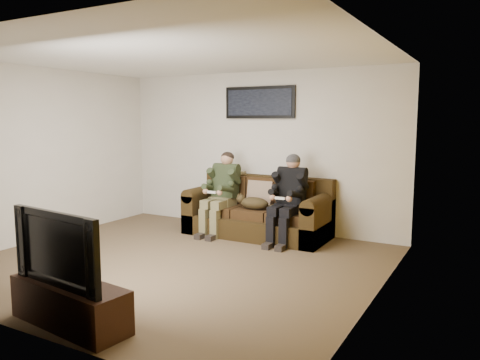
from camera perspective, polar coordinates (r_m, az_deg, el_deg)
The scene contains 16 objects.
floor at distance 6.15m, azimuth -7.65°, elevation -9.93°, with size 5.00×5.00×0.00m, color brown.
ceiling at distance 5.93m, azimuth -8.10°, elevation 14.83°, with size 5.00×5.00×0.00m, color silver.
wall_back at distance 7.81m, azimuth 2.10°, elevation 3.54°, with size 5.00×5.00×0.00m, color beige.
wall_front at distance 4.33m, azimuth -26.04°, elevation -0.34°, with size 5.00×5.00×0.00m, color beige.
wall_left at distance 7.66m, azimuth -23.02°, elevation 2.88°, with size 4.50×4.50×0.00m, color beige.
wall_right at distance 4.84m, azimuth 16.56°, elevation 0.84°, with size 4.50×4.50×0.00m, color beige.
accent_wall_right at distance 4.84m, azimuth 16.44°, elevation 0.85°, with size 4.50×4.50×0.00m, color #A77810.
sofa at distance 7.45m, azimuth 2.36°, elevation -4.06°, with size 2.24×0.97×0.92m.
throw_pillow at distance 7.43m, azimuth 2.52°, elevation -1.69°, with size 0.43×0.12×0.41m, color #896F5A.
throw_blanket at distance 7.92m, azimuth -1.09°, elevation 0.82°, with size 0.46×0.22×0.08m, color tan.
person_left at distance 7.50m, azimuth -2.22°, elevation -0.97°, with size 0.51×0.87×1.30m.
person_right at distance 6.97m, azimuth 5.93°, elevation -1.61°, with size 0.51×0.86×1.31m.
cat at distance 7.22m, azimuth 1.60°, elevation -2.79°, with size 0.66×0.26×0.24m.
framed_poster at distance 7.74m, azimuth 2.39°, elevation 9.42°, with size 1.25×0.05×0.52m.
tv_stand at distance 4.56m, azimuth -20.03°, elevation -14.01°, with size 1.24×0.40×0.39m, color black.
television at distance 4.40m, azimuth -20.33°, elevation -7.61°, with size 1.15×0.15×0.66m, color black.
Camera 1 is at (3.53, -4.69, 1.83)m, focal length 35.00 mm.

